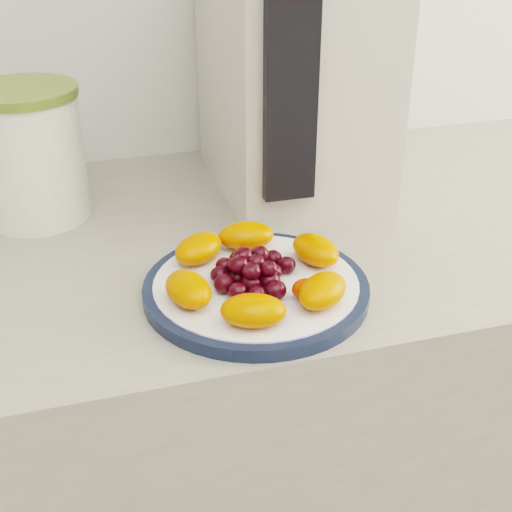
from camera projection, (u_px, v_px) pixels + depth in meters
name	position (u px, v px, depth m)	size (l,w,h in m)	color
counter	(235.00, 475.00, 1.16)	(3.50, 0.60, 0.90)	#9E9683
cabinet_face	(235.00, 488.00, 1.18)	(3.48, 0.58, 0.84)	#9B784B
plate_rim	(256.00, 289.00, 0.80)	(0.25, 0.25, 0.01)	#121D34
plate_face	(256.00, 288.00, 0.80)	(0.23, 0.23, 0.02)	white
canister	(31.00, 158.00, 0.94)	(0.14, 0.14, 0.17)	#4C7114
canister_lid	(20.00, 92.00, 0.90)	(0.14, 0.14, 0.01)	olive
appliance_body	(293.00, 60.00, 0.99)	(0.21, 0.30, 0.37)	beige
appliance_panel	(290.00, 89.00, 0.84)	(0.06, 0.02, 0.28)	black
fruit_plate	(257.00, 271.00, 0.78)	(0.22, 0.22, 0.04)	#DC5200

